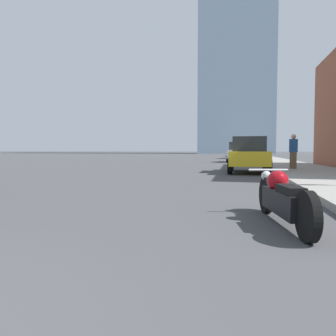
% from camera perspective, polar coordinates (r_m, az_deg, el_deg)
% --- Properties ---
extents(sidewalk, '(3.38, 240.00, 0.15)m').
position_cam_1_polar(sidewalk, '(40.32, 16.21, 1.69)').
color(sidewalk, gray).
rests_on(sidewalk, ground_plane).
extents(distant_tower, '(20.31, 20.31, 76.55)m').
position_cam_1_polar(distant_tower, '(105.03, 11.94, 23.87)').
color(distant_tower, '#8CA5BC').
rests_on(distant_tower, ground_plane).
extents(motorcycle, '(0.68, 2.30, 0.73)m').
position_cam_1_polar(motorcycle, '(4.81, 19.28, -5.01)').
color(motorcycle, black).
rests_on(motorcycle, ground_plane).
extents(parked_car_yellow, '(1.85, 3.95, 1.62)m').
position_cam_1_polar(parked_car_yellow, '(15.36, 13.89, 2.29)').
color(parked_car_yellow, gold).
rests_on(parked_car_yellow, ground_plane).
extents(parked_car_white, '(2.05, 3.94, 1.69)m').
position_cam_1_polar(parked_car_white, '(28.18, 12.26, 2.72)').
color(parked_car_white, silver).
rests_on(parked_car_white, ground_plane).
extents(parked_car_black, '(1.92, 4.24, 1.82)m').
position_cam_1_polar(parked_car_black, '(40.23, 11.85, 2.93)').
color(parked_car_black, black).
rests_on(parked_car_black, ground_plane).
extents(parked_car_green, '(2.03, 4.57, 1.67)m').
position_cam_1_polar(parked_car_green, '(53.17, 11.89, 2.87)').
color(parked_car_green, '#1E6B33').
rests_on(parked_car_green, ground_plane).
extents(pedestrian, '(0.36, 0.23, 1.63)m').
position_cam_1_polar(pedestrian, '(16.62, 20.99, 2.78)').
color(pedestrian, brown).
rests_on(pedestrian, sidewalk).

